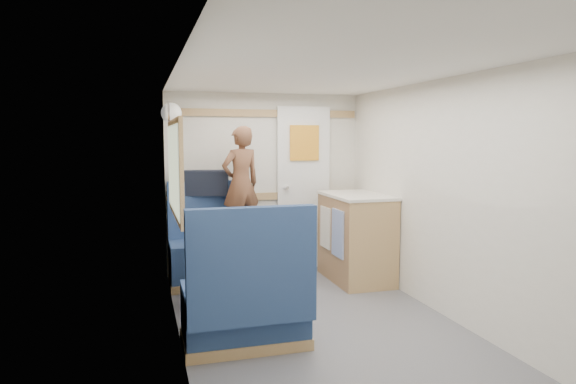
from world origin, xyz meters
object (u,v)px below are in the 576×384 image
object	(u,v)px
galley_counter	(356,237)
bench_near	(246,307)
person	(241,183)
cheese_block	(244,227)
beer_glass	(247,219)
dome_light	(171,113)
salt_grinder	(233,221)
duffel_bag	(202,183)
tumbler_left	(218,230)
pepper_grinder	(229,225)
bench_far	(213,255)
orange_fruit	(239,228)
bread_loaf	(238,218)
tumbler_right	(220,222)
tray	(254,231)
dinette_table	(226,246)
wine_glass	(210,216)

from	to	relation	value
galley_counter	bench_near	bearing A→B (deg)	-136.06
person	cheese_block	world-z (taller)	person
bench_near	beer_glass	bearing A→B (deg)	77.83
dome_light	cheese_block	bearing A→B (deg)	-63.80
salt_grinder	duffel_bag	bearing A→B (deg)	98.09
galley_counter	tumbler_left	size ratio (longest dim) A/B	7.67
salt_grinder	cheese_block	bearing A→B (deg)	-81.68
bench_near	pepper_grinder	xyz separation A→B (m)	(0.01, 0.76, 0.47)
person	beer_glass	size ratio (longest dim) A/B	12.83
bench_far	orange_fruit	xyz separation A→B (m)	(0.06, -1.16, 0.48)
bread_loaf	dome_light	bearing A→B (deg)	132.52
tumbler_left	pepper_grinder	xyz separation A→B (m)	(0.12, 0.25, -0.01)
beer_glass	bench_far	bearing A→B (deg)	108.16
tumbler_right	dome_light	bearing A→B (deg)	113.03
bench_far	beer_glass	bearing A→B (deg)	-71.84
tray	cheese_block	bearing A→B (deg)	148.30
dinette_table	person	size ratio (longest dim) A/B	0.78
tray	bread_loaf	world-z (taller)	bread_loaf
dinette_table	cheese_block	size ratio (longest dim) A/B	8.32
orange_fruit	person	bearing A→B (deg)	78.35
bench_far	salt_grinder	world-z (taller)	bench_far
pepper_grinder	orange_fruit	bearing A→B (deg)	-73.94
tumbler_left	bread_loaf	bearing A→B (deg)	66.01
tumbler_right	galley_counter	bearing A→B (deg)	18.41
tumbler_left	duffel_bag	bearing A→B (deg)	88.05
dome_light	bread_loaf	world-z (taller)	dome_light
dinette_table	tumbler_left	bearing A→B (deg)	-108.05
dinette_table	bread_loaf	xyz separation A→B (m)	(0.16, 0.25, 0.20)
pepper_grinder	dome_light	bearing A→B (deg)	112.47
orange_fruit	cheese_block	bearing A→B (deg)	63.49
wine_glass	tumbler_right	bearing A→B (deg)	43.79
bench_near	beer_glass	xyz separation A→B (m)	(0.23, 1.04, 0.47)
dome_light	tumbler_left	distance (m)	1.58
wine_glass	cheese_block	bearing A→B (deg)	-28.52
dome_light	pepper_grinder	bearing A→B (deg)	-67.53
wine_glass	salt_grinder	size ratio (longest dim) A/B	1.81
cheese_block	beer_glass	bearing A→B (deg)	73.75
person	pepper_grinder	distance (m)	1.02
cheese_block	bread_loaf	xyz separation A→B (m)	(0.04, 0.44, 0.01)
dinette_table	pepper_grinder	size ratio (longest dim) A/B	9.55
tray	tumbler_left	xyz separation A→B (m)	(-0.32, -0.13, 0.05)
duffel_bag	bread_loaf	bearing A→B (deg)	-62.62
orange_fruit	pepper_grinder	world-z (taller)	orange_fruit
orange_fruit	cheese_block	xyz separation A→B (m)	(0.06, 0.12, -0.02)
dinette_table	bench_far	world-z (taller)	bench_far
beer_glass	bread_loaf	xyz separation A→B (m)	(-0.07, 0.08, 0.00)
cheese_block	pepper_grinder	size ratio (longest dim) A/B	1.15
duffel_bag	tray	size ratio (longest dim) A/B	1.70
dome_light	duffel_bag	world-z (taller)	dome_light
cheese_block	bread_loaf	bearing A→B (deg)	85.17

